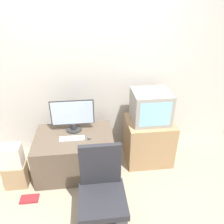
# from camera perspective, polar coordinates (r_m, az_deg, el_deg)

# --- Properties ---
(ground_plane) EXTENTS (12.00, 12.00, 0.00)m
(ground_plane) POSITION_cam_1_polar(r_m,az_deg,el_deg) (2.63, -3.75, -25.45)
(ground_plane) COLOR tan
(wall_back) EXTENTS (4.40, 0.05, 2.60)m
(wall_back) POSITION_cam_1_polar(r_m,az_deg,el_deg) (3.01, -6.03, 12.18)
(wall_back) COLOR beige
(wall_back) RESTS_ON ground_plane
(desk) EXTENTS (1.00, 0.70, 0.54)m
(desk) POSITION_cam_1_polar(r_m,az_deg,el_deg) (2.99, -9.55, -10.54)
(desk) COLOR brown
(desk) RESTS_ON ground_plane
(side_stand) EXTENTS (0.62, 0.54, 0.63)m
(side_stand) POSITION_cam_1_polar(r_m,az_deg,el_deg) (3.15, 9.45, -7.25)
(side_stand) COLOR #A37F56
(side_stand) RESTS_ON ground_plane
(main_monitor) EXTENTS (0.56, 0.20, 0.43)m
(main_monitor) POSITION_cam_1_polar(r_m,az_deg,el_deg) (2.85, -10.25, -0.85)
(main_monitor) COLOR #2D2D2D
(main_monitor) RESTS_ON desk
(keyboard) EXTENTS (0.31, 0.10, 0.01)m
(keyboard) POSITION_cam_1_polar(r_m,az_deg,el_deg) (2.79, -10.42, -6.82)
(keyboard) COLOR silver
(keyboard) RESTS_ON desk
(mouse) EXTENTS (0.05, 0.04, 0.03)m
(mouse) POSITION_cam_1_polar(r_m,az_deg,el_deg) (2.75, -5.96, -6.78)
(mouse) COLOR #4C4C51
(mouse) RESTS_ON desk
(crt_tv) EXTENTS (0.48, 0.45, 0.42)m
(crt_tv) POSITION_cam_1_polar(r_m,az_deg,el_deg) (2.90, 10.05, 1.39)
(crt_tv) COLOR gray
(crt_tv) RESTS_ON side_stand
(office_chair) EXTENTS (0.52, 0.52, 0.89)m
(office_chair) POSITION_cam_1_polar(r_m,az_deg,el_deg) (2.30, -2.63, -21.20)
(office_chair) COLOR #333333
(office_chair) RESTS_ON ground_plane
(cardboard_box_lower) EXTENTS (0.27, 0.19, 0.32)m
(cardboard_box_lower) POSITION_cam_1_polar(r_m,az_deg,el_deg) (3.05, -23.70, -14.85)
(cardboard_box_lower) COLOR #A3845B
(cardboard_box_lower) RESTS_ON ground_plane
(cardboard_box_upper) EXTENTS (0.24, 0.17, 0.28)m
(cardboard_box_upper) POSITION_cam_1_polar(r_m,az_deg,el_deg) (2.86, -24.85, -10.42)
(cardboard_box_upper) COLOR beige
(cardboard_box_upper) RESTS_ON cardboard_box_lower
(book) EXTENTS (0.21, 0.12, 0.02)m
(book) POSITION_cam_1_polar(r_m,az_deg,el_deg) (2.92, -20.75, -20.46)
(book) COLOR maroon
(book) RESTS_ON ground_plane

